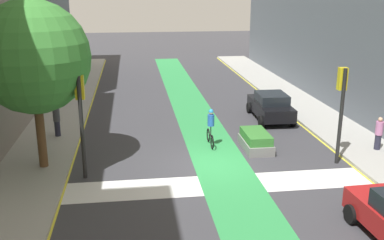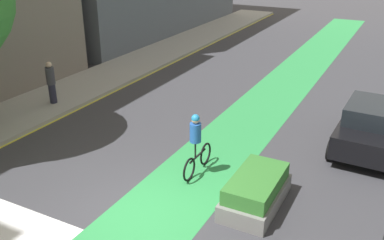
{
  "view_description": "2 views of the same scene",
  "coord_description": "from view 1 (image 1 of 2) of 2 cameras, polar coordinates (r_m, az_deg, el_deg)",
  "views": [
    {
      "loc": [
        -3.24,
        -17.66,
        7.38
      ],
      "look_at": [
        -0.44,
        2.96,
        1.18
      ],
      "focal_mm": 41.82,
      "sensor_mm": 36.0,
      "label": 1
    },
    {
      "loc": [
        5.2,
        -7.15,
        6.3
      ],
      "look_at": [
        -0.51,
        3.88,
        0.93
      ],
      "focal_mm": 39.99,
      "sensor_mm": 36.0,
      "label": 2
    }
  ],
  "objects": [
    {
      "name": "sidewalk_right",
      "position": [
        21.92,
        22.22,
        -4.16
      ],
      "size": [
        3.0,
        60.0,
        0.15
      ],
      "primitive_type": "cube",
      "color": "#9E9E99",
      "rests_on": "ground_plane"
    },
    {
      "name": "sidewalk_left",
      "position": [
        19.58,
        -19.82,
        -6.35
      ],
      "size": [
        3.0,
        60.0,
        0.15
      ],
      "primitive_type": "cube",
      "color": "#9E9E99",
      "rests_on": "ground_plane"
    },
    {
      "name": "crosswalk_band",
      "position": [
        17.61,
        3.63,
        -8.2
      ],
      "size": [
        12.0,
        1.8,
        0.01
      ],
      "primitive_type": "cube",
      "color": "silver",
      "rests_on": "ground_plane"
    },
    {
      "name": "curb_stripe_right",
      "position": [
        21.25,
        18.67,
        -4.63
      ],
      "size": [
        0.16,
        60.0,
        0.01
      ],
      "primitive_type": "cube",
      "color": "yellow",
      "rests_on": "ground_plane"
    },
    {
      "name": "bike_lane_paint",
      "position": [
        19.48,
        3.73,
        -5.68
      ],
      "size": [
        2.4,
        60.0,
        0.01
      ],
      "primitive_type": "cube",
      "color": "#2D8C47",
      "rests_on": "ground_plane"
    },
    {
      "name": "curb_stripe_left",
      "position": [
        19.33,
        -15.43,
        -6.46
      ],
      "size": [
        0.16,
        60.0,
        0.01
      ],
      "primitive_type": "cube",
      "color": "yellow",
      "rests_on": "ground_plane"
    },
    {
      "name": "pedestrian_sidewalk_right_b",
      "position": [
        22.27,
        22.71,
        -1.57
      ],
      "size": [
        0.34,
        0.34,
        1.54
      ],
      "color": "#262638",
      "rests_on": "sidewalk_right"
    },
    {
      "name": "ground_plane",
      "position": [
        19.41,
        2.48,
        -5.76
      ],
      "size": [
        120.0,
        120.0,
        0.0
      ],
      "primitive_type": "plane",
      "color": "#38383D"
    },
    {
      "name": "car_black_right_far",
      "position": [
        26.17,
        10.0,
        1.78
      ],
      "size": [
        2.14,
        4.26,
        1.57
      ],
      "color": "black",
      "rests_on": "ground_plane"
    },
    {
      "name": "street_tree_near",
      "position": [
        18.73,
        -19.6,
        7.54
      ],
      "size": [
        4.5,
        4.5,
        6.85
      ],
      "color": "brown",
      "rests_on": "sidewalk_left"
    },
    {
      "name": "traffic_signal_near_right",
      "position": [
        19.86,
        18.53,
        2.78
      ],
      "size": [
        0.35,
        0.52,
        4.17
      ],
      "color": "black",
      "rests_on": "ground_plane"
    },
    {
      "name": "traffic_signal_near_left",
      "position": [
        17.85,
        -14.01,
        1.64
      ],
      "size": [
        0.35,
        0.52,
        4.16
      ],
      "color": "black",
      "rests_on": "ground_plane"
    },
    {
      "name": "median_planter",
      "position": [
        21.33,
        8.13,
        -2.66
      ],
      "size": [
        1.2,
        2.31,
        0.85
      ],
      "color": "slate",
      "rests_on": "ground_plane"
    },
    {
      "name": "cyclist_in_lane",
      "position": [
        21.38,
        2.39,
        -0.86
      ],
      "size": [
        0.32,
        1.73,
        1.86
      ],
      "color": "black",
      "rests_on": "ground_plane"
    },
    {
      "name": "pedestrian_sidewalk_left_a",
      "position": [
        23.38,
        -16.87,
        0.05
      ],
      "size": [
        0.34,
        0.34,
        1.68
      ],
      "color": "#262638",
      "rests_on": "sidewalk_left"
    }
  ]
}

